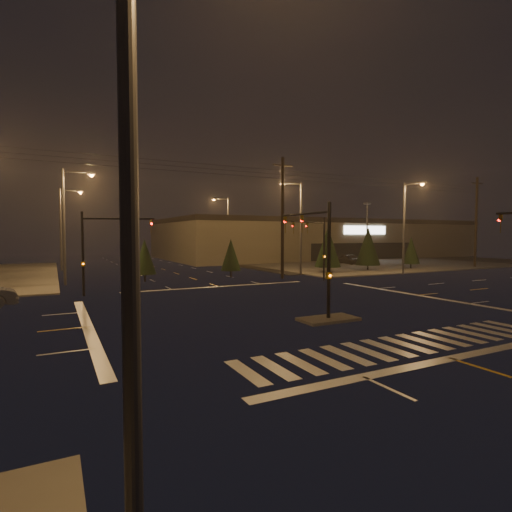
% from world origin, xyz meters
% --- Properties ---
extents(ground, '(140.00, 140.00, 0.00)m').
position_xyz_m(ground, '(0.00, 0.00, 0.00)').
color(ground, black).
rests_on(ground, ground).
extents(sidewalk_ne, '(36.00, 36.00, 0.12)m').
position_xyz_m(sidewalk_ne, '(30.00, 30.00, 0.06)').
color(sidewalk_ne, '#4D4A44').
rests_on(sidewalk_ne, ground).
extents(median_island, '(3.00, 1.60, 0.15)m').
position_xyz_m(median_island, '(0.00, -4.00, 0.07)').
color(median_island, '#4D4A44').
rests_on(median_island, ground).
extents(crosswalk, '(15.00, 2.60, 0.01)m').
position_xyz_m(crosswalk, '(0.00, -9.00, 0.01)').
color(crosswalk, beige).
rests_on(crosswalk, ground).
extents(stop_bar_near, '(16.00, 0.50, 0.01)m').
position_xyz_m(stop_bar_near, '(0.00, -11.00, 0.01)').
color(stop_bar_near, beige).
rests_on(stop_bar_near, ground).
extents(stop_bar_far, '(16.00, 0.50, 0.01)m').
position_xyz_m(stop_bar_far, '(0.00, 11.00, 0.01)').
color(stop_bar_far, beige).
rests_on(stop_bar_far, ground).
extents(parking_lot, '(50.00, 24.00, 0.08)m').
position_xyz_m(parking_lot, '(35.00, 28.00, 0.04)').
color(parking_lot, black).
rests_on(parking_lot, ground).
extents(retail_building, '(60.20, 28.30, 7.20)m').
position_xyz_m(retail_building, '(35.00, 45.99, 3.84)').
color(retail_building, brown).
rests_on(retail_building, ground).
extents(signal_mast_median, '(0.25, 4.59, 6.00)m').
position_xyz_m(signal_mast_median, '(0.00, -3.07, 3.75)').
color(signal_mast_median, black).
rests_on(signal_mast_median, ground).
extents(signal_mast_ne, '(4.84, 1.86, 6.00)m').
position_xyz_m(signal_mast_ne, '(9.50, 10.14, 3.79)').
color(signal_mast_ne, black).
rests_on(signal_mast_ne, ground).
extents(signal_mast_nw, '(4.84, 1.86, 6.00)m').
position_xyz_m(signal_mast_nw, '(-9.50, 10.14, 3.79)').
color(signal_mast_nw, black).
rests_on(signal_mast_nw, ground).
extents(streetlight_0, '(2.77, 0.32, 10.00)m').
position_xyz_m(streetlight_0, '(-11.18, -15.00, 5.80)').
color(streetlight_0, '#38383A').
rests_on(streetlight_0, ground).
extents(streetlight_1, '(2.77, 0.32, 10.00)m').
position_xyz_m(streetlight_1, '(-11.18, 18.00, 5.80)').
color(streetlight_1, '#38383A').
rests_on(streetlight_1, ground).
extents(streetlight_2, '(2.77, 0.32, 10.00)m').
position_xyz_m(streetlight_2, '(-11.18, 34.00, 5.80)').
color(streetlight_2, '#38383A').
rests_on(streetlight_2, ground).
extents(streetlight_3, '(2.77, 0.32, 10.00)m').
position_xyz_m(streetlight_3, '(11.18, 16.00, 5.80)').
color(streetlight_3, '#38383A').
rests_on(streetlight_3, ground).
extents(streetlight_4, '(2.77, 0.32, 10.00)m').
position_xyz_m(streetlight_4, '(11.18, 36.00, 5.80)').
color(streetlight_4, '#38383A').
rests_on(streetlight_4, ground).
extents(streetlight_6, '(0.32, 2.77, 10.00)m').
position_xyz_m(streetlight_6, '(22.00, 11.18, 5.80)').
color(streetlight_6, '#38383A').
rests_on(streetlight_6, ground).
extents(utility_pole_1, '(2.20, 0.32, 12.00)m').
position_xyz_m(utility_pole_1, '(8.00, 14.00, 6.13)').
color(utility_pole_1, black).
rests_on(utility_pole_1, ground).
extents(utility_pole_2, '(2.20, 0.32, 12.00)m').
position_xyz_m(utility_pole_2, '(38.00, 14.00, 6.13)').
color(utility_pole_2, black).
rests_on(utility_pole_2, ground).
extents(conifer_0, '(2.96, 2.96, 5.32)m').
position_xyz_m(conifer_0, '(15.65, 16.70, 3.01)').
color(conifer_0, black).
rests_on(conifer_0, ground).
extents(conifer_1, '(2.95, 2.95, 5.31)m').
position_xyz_m(conifer_1, '(21.80, 16.85, 3.00)').
color(conifer_1, black).
rests_on(conifer_1, ground).
extents(conifer_2, '(2.18, 2.18, 4.10)m').
position_xyz_m(conifer_2, '(28.27, 16.05, 2.40)').
color(conifer_2, black).
rests_on(conifer_2, ground).
extents(conifer_3, '(2.08, 2.08, 3.96)m').
position_xyz_m(conifer_3, '(-4.81, 17.46, 2.33)').
color(conifer_3, black).
rests_on(conifer_3, ground).
extents(conifer_4, '(2.08, 2.08, 3.95)m').
position_xyz_m(conifer_4, '(3.90, 17.44, 2.32)').
color(conifer_4, black).
rests_on(conifer_4, ground).
extents(car_parked, '(2.39, 4.85, 1.59)m').
position_xyz_m(car_parked, '(26.63, 25.83, 0.79)').
color(car_parked, black).
rests_on(car_parked, ground).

